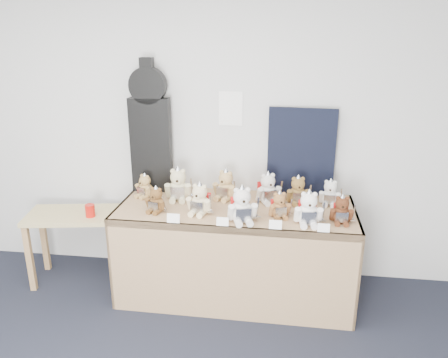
# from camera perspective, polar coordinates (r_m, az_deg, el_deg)

# --- Properties ---
(room_shell) EXTENTS (6.00, 6.00, 6.00)m
(room_shell) POSITION_cam_1_polar(r_m,az_deg,el_deg) (3.88, 0.87, 9.17)
(room_shell) COLOR white
(room_shell) RESTS_ON floor
(display_table) EXTENTS (1.99, 0.85, 0.83)m
(display_table) POSITION_cam_1_polar(r_m,az_deg,el_deg) (3.67, 1.40, -6.63)
(display_table) COLOR #9A744E
(display_table) RESTS_ON floor
(side_table) EXTENTS (0.86, 0.57, 0.67)m
(side_table) POSITION_cam_1_polar(r_m,az_deg,el_deg) (4.22, -19.02, -5.75)
(side_table) COLOR tan
(side_table) RESTS_ON floor
(guitar_case) EXTENTS (0.36, 0.11, 1.19)m
(guitar_case) POSITION_cam_1_polar(r_m,az_deg,el_deg) (3.94, -9.61, 6.55)
(guitar_case) COLOR black
(guitar_case) RESTS_ON display_table
(navy_board) EXTENTS (0.59, 0.07, 0.78)m
(navy_board) POSITION_cam_1_polar(r_m,az_deg,el_deg) (3.88, 10.03, 3.44)
(navy_board) COLOR black
(navy_board) RESTS_ON display_table
(red_cup) EXTENTS (0.08, 0.08, 0.11)m
(red_cup) POSITION_cam_1_polar(r_m,az_deg,el_deg) (4.03, -17.08, -3.97)
(red_cup) COLOR red
(red_cup) RESTS_ON side_table
(teddy_front_far_left) EXTENTS (0.19, 0.18, 0.24)m
(teddy_front_far_left) POSITION_cam_1_polar(r_m,az_deg,el_deg) (3.58, -8.86, -2.81)
(teddy_front_far_left) COLOR brown
(teddy_front_far_left) RESTS_ON display_table
(teddy_front_left) EXTENTS (0.23, 0.21, 0.29)m
(teddy_front_left) POSITION_cam_1_polar(r_m,az_deg,el_deg) (3.50, -3.19, -2.79)
(teddy_front_left) COLOR beige
(teddy_front_left) RESTS_ON display_table
(teddy_front_centre) EXTENTS (0.27, 0.24, 0.32)m
(teddy_front_centre) POSITION_cam_1_polar(r_m,az_deg,el_deg) (3.35, 2.37, -3.58)
(teddy_front_centre) COLOR silver
(teddy_front_centre) RESTS_ON display_table
(teddy_front_right) EXTENTS (0.20, 0.18, 0.24)m
(teddy_front_right) POSITION_cam_1_polar(r_m,az_deg,el_deg) (3.47, 7.25, -3.49)
(teddy_front_right) COLOR olive
(teddy_front_right) RESTS_ON display_table
(teddy_front_far_right) EXTENTS (0.24, 0.20, 0.30)m
(teddy_front_far_right) POSITION_cam_1_polar(r_m,az_deg,el_deg) (3.36, 10.97, -3.95)
(teddy_front_far_right) COLOR white
(teddy_front_far_right) RESTS_ON display_table
(teddy_front_end) EXTENTS (0.20, 0.17, 0.25)m
(teddy_front_end) POSITION_cam_1_polar(r_m,az_deg,el_deg) (3.46, 15.11, -4.02)
(teddy_front_end) COLOR #502C1B
(teddy_front_end) RESTS_ON display_table
(teddy_back_left) EXTENTS (0.26, 0.22, 0.32)m
(teddy_back_left) POSITION_cam_1_polar(r_m,az_deg,el_deg) (3.80, -5.98, -0.87)
(teddy_back_left) COLOR beige
(teddy_back_left) RESTS_ON display_table
(teddy_back_centre_left) EXTENTS (0.24, 0.23, 0.29)m
(teddy_back_centre_left) POSITION_cam_1_polar(r_m,az_deg,el_deg) (3.80, 0.19, -0.94)
(teddy_back_centre_left) COLOR tan
(teddy_back_centre_left) RESTS_ON display_table
(teddy_back_centre_right) EXTENTS (0.24, 0.23, 0.30)m
(teddy_back_centre_right) POSITION_cam_1_polar(r_m,az_deg,el_deg) (3.74, 5.76, -1.33)
(teddy_back_centre_right) COLOR silver
(teddy_back_centre_right) RESTS_ON display_table
(teddy_back_right) EXTENTS (0.22, 0.19, 0.27)m
(teddy_back_right) POSITION_cam_1_polar(r_m,az_deg,el_deg) (3.76, 9.62, -1.60)
(teddy_back_right) COLOR brown
(teddy_back_right) RESTS_ON display_table
(teddy_back_end) EXTENTS (0.20, 0.17, 0.25)m
(teddy_back_end) POSITION_cam_1_polar(r_m,az_deg,el_deg) (3.78, 13.66, -1.87)
(teddy_back_end) COLOR white
(teddy_back_end) RESTS_ON display_table
(teddy_back_far_left) EXTENTS (0.19, 0.19, 0.24)m
(teddy_back_far_left) POSITION_cam_1_polar(r_m,az_deg,el_deg) (3.91, -10.31, -1.00)
(teddy_back_far_left) COLOR #AA864F
(teddy_back_far_left) RESTS_ON display_table
(entry_card_a) EXTENTS (0.10, 0.02, 0.07)m
(entry_card_a) POSITION_cam_1_polar(r_m,az_deg,el_deg) (3.37, -6.64, -5.12)
(entry_card_a) COLOR white
(entry_card_a) RESTS_ON display_table
(entry_card_b) EXTENTS (0.09, 0.02, 0.07)m
(entry_card_b) POSITION_cam_1_polar(r_m,az_deg,el_deg) (3.30, -0.20, -5.59)
(entry_card_b) COLOR white
(entry_card_b) RESTS_ON display_table
(entry_card_c) EXTENTS (0.10, 0.02, 0.07)m
(entry_card_c) POSITION_cam_1_polar(r_m,az_deg,el_deg) (3.27, 6.73, -5.94)
(entry_card_c) COLOR white
(entry_card_c) RESTS_ON display_table
(entry_card_d) EXTENTS (0.09, 0.02, 0.06)m
(entry_card_d) POSITION_cam_1_polar(r_m,az_deg,el_deg) (3.29, 12.88, -6.24)
(entry_card_d) COLOR white
(entry_card_d) RESTS_ON display_table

